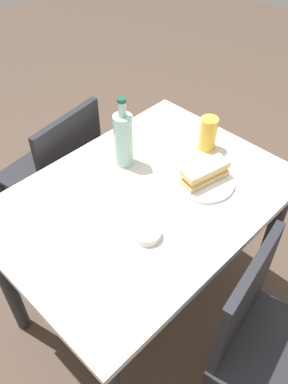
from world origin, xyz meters
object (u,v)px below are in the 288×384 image
(baguette_sandwich_near, at_px, (205,173))
(water_bottle, at_px, (123,139))
(plate_near, at_px, (204,181))
(knife_near, at_px, (194,173))
(dining_table, at_px, (144,219))
(chair_near, at_px, (263,340))
(olive_bowl, at_px, (147,234))
(chair_far, at_px, (60,173))
(beer_glass, at_px, (208,134))

(baguette_sandwich_near, xyz_separation_m, water_bottle, (-0.13, 0.30, 0.07))
(plate_near, height_order, knife_near, knife_near)
(dining_table, bearing_deg, plate_near, -28.10)
(chair_near, height_order, knife_near, chair_near)
(dining_table, height_order, olive_bowl, olive_bowl)
(plate_near, bearing_deg, chair_near, -115.81)
(olive_bowl, bearing_deg, chair_near, -76.14)
(dining_table, height_order, knife_near, knife_near)
(chair_far, distance_m, baguette_sandwich_near, 0.80)
(plate_near, xyz_separation_m, baguette_sandwich_near, (-0.00, 0.00, 0.04))
(dining_table, xyz_separation_m, water_bottle, (0.08, 0.19, 0.24))
(dining_table, xyz_separation_m, olive_bowl, (-0.13, -0.14, 0.14))
(chair_near, distance_m, baguette_sandwich_near, 0.62)
(dining_table, height_order, plate_near, plate_near)
(baguette_sandwich_near, relative_size, olive_bowl, 2.07)
(knife_near, bearing_deg, chair_far, 106.94)
(plate_near, bearing_deg, beer_glass, 35.86)
(baguette_sandwich_near, bearing_deg, chair_near, -115.81)
(chair_far, xyz_separation_m, water_bottle, (0.07, -0.40, 0.39))
(chair_near, xyz_separation_m, beer_glass, (0.41, 0.61, 0.34))
(baguette_sandwich_near, xyz_separation_m, olive_bowl, (-0.34, -0.03, -0.03))
(olive_bowl, bearing_deg, water_bottle, 57.60)
(baguette_sandwich_near, relative_size, water_bottle, 0.67)
(dining_table, distance_m, chair_near, 0.61)
(water_bottle, relative_size, beer_glass, 2.05)
(dining_table, relative_size, olive_bowl, 11.49)
(dining_table, relative_size, baguette_sandwich_near, 5.55)
(chair_near, distance_m, knife_near, 0.64)
(chair_near, xyz_separation_m, plate_near, (0.23, 0.48, 0.27))
(water_bottle, bearing_deg, dining_table, -113.08)
(olive_bowl, bearing_deg, baguette_sandwich_near, 5.01)
(baguette_sandwich_near, height_order, knife_near, baguette_sandwich_near)
(dining_table, distance_m, plate_near, 0.27)
(knife_near, xyz_separation_m, water_bottle, (-0.13, 0.25, 0.10))
(chair_near, bearing_deg, baguette_sandwich_near, 64.19)
(olive_bowl, bearing_deg, beer_glass, 16.92)
(chair_far, xyz_separation_m, chair_near, (-0.03, -1.18, 0.00))
(dining_table, distance_m, chair_far, 0.61)
(chair_near, xyz_separation_m, water_bottle, (0.10, 0.78, 0.39))
(plate_near, distance_m, olive_bowl, 0.34)
(dining_table, xyz_separation_m, knife_near, (0.21, -0.06, 0.14))
(beer_glass, bearing_deg, water_bottle, 150.14)
(dining_table, bearing_deg, chair_near, -91.93)
(dining_table, height_order, water_bottle, water_bottle)
(baguette_sandwich_near, height_order, beer_glass, beer_glass)
(water_bottle, relative_size, olive_bowl, 3.11)
(dining_table, relative_size, plate_near, 4.67)
(water_bottle, bearing_deg, baguette_sandwich_near, -66.85)
(baguette_sandwich_near, bearing_deg, plate_near, 0.00)
(beer_glass, distance_m, olive_bowl, 0.55)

